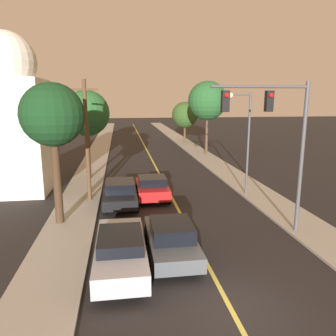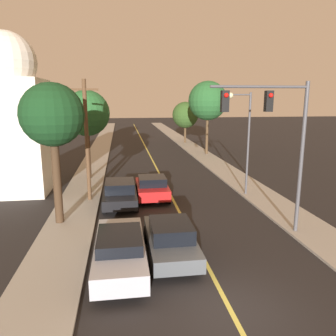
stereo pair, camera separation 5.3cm
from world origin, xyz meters
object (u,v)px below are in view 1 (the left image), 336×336
(car_near_lane_front, at_px, (171,238))
(car_near_lane_second, at_px, (152,187))
(car_outer_lane_front, at_px, (121,249))
(utility_pole_left, at_px, (87,139))
(traffic_signal_mast, at_px, (276,128))
(car_outer_lane_second, at_px, (120,192))
(tree_right_near, at_px, (207,101))
(tree_right_far, at_px, (185,115))
(tree_left_far, at_px, (87,113))
(domed_building_left, at_px, (11,117))
(streetlamp_right, at_px, (243,130))
(tree_left_near, at_px, (53,116))

(car_near_lane_front, height_order, car_near_lane_second, car_near_lane_front)
(car_near_lane_second, height_order, car_outer_lane_front, same)
(utility_pole_left, bearing_deg, traffic_signal_mast, -35.93)
(car_outer_lane_second, bearing_deg, tree_right_near, 59.84)
(tree_right_near, xyz_separation_m, tree_right_far, (-0.60, 9.73, -2.02))
(car_outer_lane_second, relative_size, tree_right_near, 0.57)
(utility_pole_left, bearing_deg, car_outer_lane_front, -77.70)
(tree_left_far, distance_m, tree_right_near, 15.68)
(domed_building_left, bearing_deg, utility_pole_left, -30.27)
(car_near_lane_front, distance_m, tree_right_far, 34.33)
(car_outer_lane_front, xyz_separation_m, tree_right_far, (9.16, 34.13, 3.22))
(car_near_lane_front, bearing_deg, tree_right_near, 71.93)
(domed_building_left, bearing_deg, tree_right_near, 37.34)
(car_near_lane_second, relative_size, traffic_signal_mast, 0.55)
(car_outer_lane_front, height_order, car_outer_lane_second, car_outer_lane_second)
(car_outer_lane_second, bearing_deg, car_near_lane_front, -73.68)
(traffic_signal_mast, relative_size, tree_left_far, 1.01)
(car_near_lane_front, bearing_deg, tree_right_far, 77.95)
(traffic_signal_mast, distance_m, tree_right_near, 22.36)
(car_outer_lane_front, xyz_separation_m, streetlamp_right, (7.89, 8.51, 3.57))
(streetlamp_right, xyz_separation_m, tree_right_far, (1.27, 25.62, -0.35))
(car_outer_lane_second, bearing_deg, streetlamp_right, 6.51)
(car_outer_lane_front, xyz_separation_m, car_outer_lane_second, (0.00, 7.61, 0.01))
(tree_left_near, bearing_deg, car_outer_lane_second, 40.67)
(car_near_lane_second, relative_size, car_outer_lane_front, 0.76)
(tree_left_near, bearing_deg, car_near_lane_front, -40.00)
(car_near_lane_front, height_order, tree_right_far, tree_right_far)
(car_outer_lane_front, relative_size, streetlamp_right, 0.77)
(streetlamp_right, relative_size, tree_left_near, 0.94)
(car_near_lane_front, distance_m, domed_building_left, 14.80)
(utility_pole_left, bearing_deg, tree_left_near, -107.80)
(car_near_lane_front, xyz_separation_m, tree_left_near, (-5.09, 4.27, 4.68))
(utility_pole_left, height_order, domed_building_left, domed_building_left)
(tree_right_near, bearing_deg, tree_right_far, 93.50)
(car_near_lane_front, distance_m, car_outer_lane_second, 7.20)
(car_outer_lane_second, bearing_deg, traffic_signal_mast, -37.65)
(utility_pole_left, xyz_separation_m, domed_building_left, (-5.10, 2.98, 1.17))
(utility_pole_left, relative_size, tree_left_near, 1.05)
(car_outer_lane_front, bearing_deg, car_near_lane_second, 76.83)
(tree_right_far, bearing_deg, tree_right_near, -86.50)
(traffic_signal_mast, xyz_separation_m, tree_left_far, (-9.36, 12.28, 0.16))
(tree_right_far, bearing_deg, car_near_lane_second, -105.64)
(car_near_lane_second, xyz_separation_m, domed_building_left, (-9.01, 2.98, 4.34))
(tree_right_far, bearing_deg, car_outer_lane_second, -109.05)
(traffic_signal_mast, bearing_deg, tree_left_near, 164.73)
(car_near_lane_second, distance_m, domed_building_left, 10.44)
(car_near_lane_second, bearing_deg, tree_left_far, 126.96)
(car_outer_lane_second, bearing_deg, tree_right_far, 70.95)
(tree_left_near, distance_m, tree_right_near, 23.28)
(tree_right_near, bearing_deg, car_outer_lane_second, -120.16)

